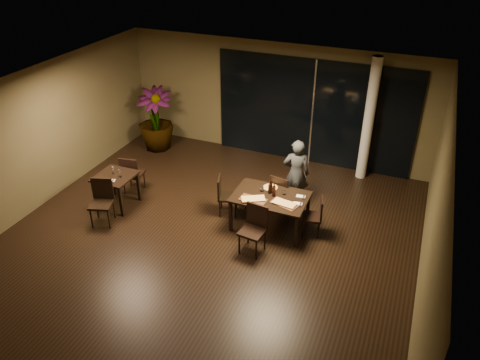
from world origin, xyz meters
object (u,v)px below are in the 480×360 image
at_px(main_table, 270,199).
at_px(bottle_a, 270,188).
at_px(chair_main_right, 316,214).
at_px(side_table, 116,181).
at_px(chair_side_near, 102,199).
at_px(diner, 296,173).
at_px(chair_side_far, 131,173).
at_px(bottle_b, 274,189).
at_px(chair_main_near, 254,226).
at_px(chair_main_left, 224,194).
at_px(potted_plant, 155,119).
at_px(bottle_c, 271,187).
at_px(chair_main_far, 281,192).

distance_m(main_table, bottle_a, 0.24).
bearing_deg(chair_main_right, side_table, -95.59).
bearing_deg(bottle_a, side_table, -170.01).
distance_m(side_table, chair_main_right, 4.37).
xyz_separation_m(chair_side_near, diner, (3.55, 2.14, 0.25)).
height_order(chair_side_far, diner, diner).
bearing_deg(main_table, bottle_b, 26.49).
bearing_deg(chair_main_near, chair_main_right, 50.73).
height_order(main_table, chair_side_near, chair_side_near).
relative_size(chair_main_near, chair_side_far, 1.03).
relative_size(chair_main_left, bottle_b, 2.89).
distance_m(main_table, side_table, 3.44).
xyz_separation_m(diner, potted_plant, (-4.31, 1.30, 0.06)).
bearing_deg(bottle_b, diner, 79.99).
bearing_deg(chair_main_right, bottle_c, -103.79).
relative_size(bottle_a, bottle_b, 0.90).
xyz_separation_m(chair_main_far, chair_side_near, (-3.35, -1.71, 0.03)).
bearing_deg(bottle_c, chair_main_left, -179.17).
height_order(bottle_a, bottle_c, bottle_c).
bearing_deg(side_table, chair_main_far, 17.53).
xyz_separation_m(side_table, chair_main_left, (2.33, 0.61, -0.13)).
distance_m(main_table, bottle_b, 0.24).
xyz_separation_m(chair_main_left, chair_side_near, (-2.24, -1.23, 0.05)).
distance_m(diner, potted_plant, 4.50).
bearing_deg(bottle_c, potted_plant, 151.44).
bearing_deg(bottle_b, potted_plant, 151.04).
distance_m(side_table, bottle_a, 3.41).
height_order(chair_main_far, chair_main_near, chair_main_near).
height_order(chair_side_near, diner, diner).
bearing_deg(diner, chair_main_far, 50.83).
height_order(main_table, chair_main_right, chair_main_right).
relative_size(diner, bottle_c, 5.42).
height_order(chair_main_near, chair_side_near, chair_side_near).
bearing_deg(chair_main_right, main_table, -96.37).
bearing_deg(chair_main_far, chair_side_far, 19.27).
xyz_separation_m(chair_main_near, chair_side_near, (-3.28, -0.31, 0.00)).
distance_m(main_table, diner, 1.05).
distance_m(chair_main_far, potted_plant, 4.48).
height_order(chair_main_left, potted_plant, potted_plant).
bearing_deg(chair_side_far, diner, -175.57).
xyz_separation_m(chair_main_right, bottle_a, (-0.98, -0.03, 0.42)).
height_order(main_table, potted_plant, potted_plant).
height_order(bottle_b, bottle_c, bottle_b).
distance_m(chair_main_left, chair_side_far, 2.32).
bearing_deg(main_table, diner, 77.06).
height_order(main_table, chair_main_left, chair_main_left).
xyz_separation_m(diner, bottle_a, (-0.29, -0.93, 0.10)).
relative_size(chair_main_near, chair_side_near, 0.99).
bearing_deg(bottle_c, bottle_b, -42.81).
height_order(chair_side_far, potted_plant, potted_plant).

